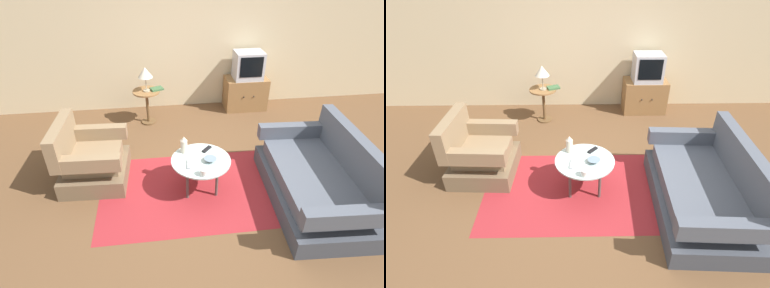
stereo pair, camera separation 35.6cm
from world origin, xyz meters
TOP-DOWN VIEW (x-y plane):
  - ground_plane at (0.00, 0.00)m, footprint 16.00×16.00m
  - back_wall at (0.00, 2.54)m, footprint 9.00×0.12m
  - area_rug at (-0.11, -0.04)m, footprint 2.58×1.54m
  - armchair at (-1.52, 0.36)m, footprint 0.87×0.90m
  - couch at (1.28, -0.39)m, footprint 1.09×1.81m
  - coffee_table at (-0.11, -0.04)m, footprint 0.74×0.74m
  - side_table at (-0.76, 1.85)m, footprint 0.46×0.46m
  - tv_stand at (1.09, 2.21)m, footprint 0.77×0.49m
  - television at (1.09, 2.19)m, footprint 0.51×0.41m
  - table_lamp at (-0.75, 1.84)m, footprint 0.24×0.24m
  - vase at (-0.30, 0.16)m, footprint 0.09×0.09m
  - mug at (-0.11, -0.33)m, footprint 0.13×0.09m
  - bowl at (0.00, -0.09)m, footprint 0.16×0.16m
  - tv_remote_dark at (0.00, 0.17)m, footprint 0.14×0.15m
  - tv_remote_silver at (-0.26, -0.12)m, footprint 0.06×0.18m
  - book at (-0.58, 1.88)m, footprint 0.24×0.21m

SIDE VIEW (x-z plane):
  - ground_plane at x=0.00m, z-range 0.00..0.00m
  - area_rug at x=-0.11m, z-range 0.00..0.00m
  - couch at x=1.28m, z-range -0.16..0.71m
  - armchair at x=-1.52m, z-range -0.13..0.73m
  - tv_stand at x=1.09m, z-range 0.00..0.60m
  - coffee_table at x=-0.11m, z-range 0.19..0.67m
  - side_table at x=-0.76m, z-range 0.13..0.73m
  - tv_remote_dark at x=0.00m, z-range 0.48..0.50m
  - tv_remote_silver at x=-0.26m, z-range 0.48..0.50m
  - bowl at x=0.00m, z-range 0.48..0.52m
  - mug at x=-0.11m, z-range 0.48..0.56m
  - vase at x=-0.30m, z-range 0.47..0.70m
  - book at x=-0.58m, z-range 0.60..0.64m
  - television at x=1.09m, z-range 0.60..1.10m
  - table_lamp at x=-0.75m, z-range 0.72..1.13m
  - back_wall at x=0.00m, z-range 0.00..2.70m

